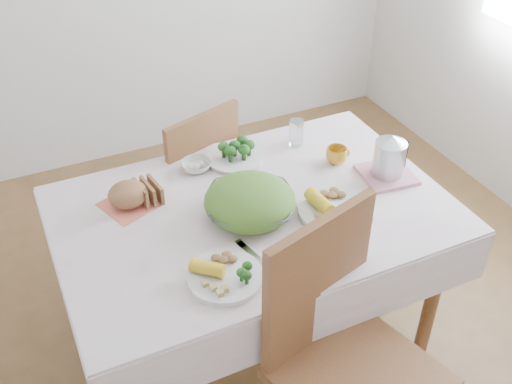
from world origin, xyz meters
name	(u,v)px	position (x,y,z in m)	size (l,w,h in m)	color
floor	(254,338)	(0.00, 0.00, 0.00)	(3.60, 3.60, 0.00)	brown
dining_table	(254,280)	(0.00, 0.00, 0.38)	(1.40, 0.90, 0.75)	brown
tablecloth	(254,209)	(0.00, 0.00, 0.76)	(1.50, 1.00, 0.01)	silver
chair_far	(182,182)	(-0.08, 0.68, 0.46)	(0.42, 0.42, 0.92)	brown
salad_bowl	(250,206)	(-0.03, -0.03, 0.80)	(0.33, 0.33, 0.08)	white
dinner_plate_left	(225,277)	(-0.25, -0.31, 0.77)	(0.26, 0.26, 0.02)	white
dinner_plate_right	(336,211)	(0.27, -0.16, 0.77)	(0.29, 0.29, 0.02)	white
broccoli_plate	(235,158)	(0.07, 0.34, 0.77)	(0.26, 0.26, 0.02)	beige
napkin	(130,204)	(-0.43, 0.22, 0.76)	(0.19, 0.19, 0.00)	#F4735C
bread_loaf	(128,193)	(-0.43, 0.22, 0.82)	(0.16, 0.15, 0.09)	brown
fruit_bowl	(196,166)	(-0.11, 0.34, 0.78)	(0.13, 0.13, 0.04)	white
yellow_mug	(337,155)	(0.45, 0.14, 0.80)	(0.09, 0.09, 0.07)	gold
glass_tumbler	(296,132)	(0.37, 0.34, 0.83)	(0.06, 0.06, 0.12)	white
pink_tray	(387,175)	(0.59, -0.04, 0.77)	(0.21, 0.21, 0.02)	pink
electric_kettle	(390,152)	(0.59, -0.04, 0.88)	(0.13, 0.13, 0.18)	#B2B5BA
fork_left	(256,258)	(-0.11, -0.26, 0.76)	(0.02, 0.21, 0.00)	silver
fork_right	(330,233)	(0.19, -0.25, 0.76)	(0.02, 0.17, 0.00)	silver
knife	(314,248)	(0.10, -0.30, 0.76)	(0.02, 0.17, 0.00)	silver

